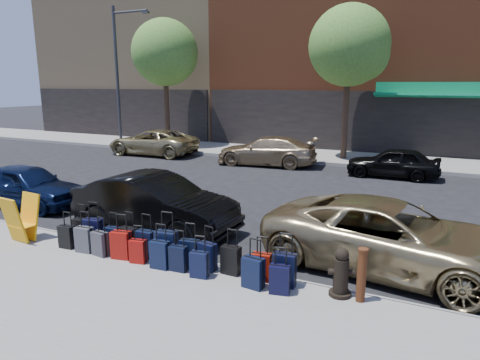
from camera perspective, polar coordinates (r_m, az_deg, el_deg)
The scene contains 39 objects.
ground at distance 13.22m, azimuth 2.56°, elevation -3.87°, with size 120.00×120.00×0.00m, color black.
sidewalk_near at distance 8.05m, azimuth -16.61°, elevation -15.21°, with size 60.00×4.00×0.15m, color gray.
sidewalk_far at distance 22.53m, azimuth 12.60°, elevation 2.98°, with size 60.00×4.00×0.15m, color gray.
curb_near at distance 9.47m, azimuth -8.31°, elevation -10.40°, with size 60.00×0.08×0.15m, color gray.
curb_far at distance 20.59m, azimuth 11.31°, elevation 2.14°, with size 60.00×0.08×0.15m, color gray.
building_left at distance 36.54m, azimuth -10.13°, elevation 19.17°, with size 15.00×12.12×16.00m.
tree_left at distance 25.88m, azimuth -9.72°, elevation 16.20°, with size 3.80×3.80×7.27m.
tree_center at distance 21.66m, azimuth 14.72°, elevation 16.68°, with size 3.80×3.80×7.27m.
streetlight at distance 27.10m, azimuth -15.79°, elevation 14.16°, with size 2.59×0.18×8.00m.
suitcase_front_0 at distance 10.67m, azimuth -20.40°, elevation -6.33°, with size 0.39×0.22×0.91m.
suitcase_front_1 at distance 10.34m, azimuth -18.94°, elevation -6.62°, with size 0.46×0.30×1.02m.
suitcase_front_2 at distance 9.93m, azimuth -16.55°, elevation -7.54°, with size 0.37×0.22×0.87m.
suitcase_front_3 at distance 9.71m, azimuth -14.64°, elevation -7.78°, with size 0.39×0.22×0.93m.
suitcase_front_4 at distance 9.41m, azimuth -12.46°, elevation -8.31°, with size 0.40×0.23×0.94m.
suitcase_front_5 at distance 9.05m, azimuth -9.78°, elevation -8.77°, with size 0.47×0.30×1.07m.
suitcase_front_6 at distance 8.82m, azimuth -6.73°, elevation -9.63°, with size 0.40×0.26×0.90m.
suitcase_front_7 at distance 8.63m, azimuth -4.39°, elevation -10.10°, with size 0.40×0.28×0.90m.
suitcase_front_8 at distance 8.43m, azimuth -1.21°, elevation -10.63°, with size 0.38×0.22×0.90m.
suitcase_front_9 at distance 8.19m, azimuth 2.87°, elevation -11.49°, with size 0.38×0.24×0.86m.
suitcase_front_10 at distance 8.00m, azimuth 5.95°, elevation -11.80°, with size 0.43×0.26×1.00m.
suitcase_back_0 at distance 10.45m, azimuth -22.08°, elevation -7.02°, with size 0.36×0.23×0.83m.
suitcase_back_1 at distance 10.07m, azimuth -20.02°, elevation -7.45°, with size 0.40×0.26×0.91m.
suitcase_back_2 at distance 9.77m, azimuth -18.15°, elevation -8.05°, with size 0.38×0.25×0.85m.
suitcase_back_3 at distance 9.47m, azimuth -15.55°, elevation -8.33°, with size 0.44×0.30×0.96m.
suitcase_back_4 at distance 9.19m, azimuth -13.44°, elevation -9.21°, with size 0.36×0.25×0.79m.
suitcase_back_5 at distance 8.83m, azimuth -10.60°, elevation -9.73°, with size 0.40×0.25×0.91m.
suitcase_back_6 at distance 8.66m, azimuth -8.21°, elevation -10.28°, with size 0.36×0.22×0.83m.
suitcase_back_7 at distance 8.35m, azimuth -5.44°, elevation -11.14°, with size 0.37×0.25×0.82m.
suitcase_back_9 at distance 7.91m, azimuth 1.77°, elevation -12.24°, with size 0.41×0.27×0.92m.
suitcase_back_10 at distance 7.75m, azimuth 5.31°, elevation -13.04°, with size 0.39×0.27×0.84m.
fire_hydrant at distance 7.79m, azimuth 13.31°, elevation -12.08°, with size 0.45×0.39×0.87m.
bollard at distance 7.65m, azimuth 15.91°, elevation -12.00°, with size 0.18×0.18×0.95m.
display_rack at distance 11.26m, azimuth -27.12°, elevation -4.61°, with size 0.66×0.72×1.09m.
car_near_0 at distance 14.92m, azimuth -26.56°, elevation -0.67°, with size 1.57×3.90×1.33m, color #0C1736.
car_near_1 at distance 11.33m, azimuth -11.27°, elevation -3.06°, with size 1.56×4.47×1.47m, color black.
car_near_2 at distance 9.33m, azimuth 19.37°, elevation -7.14°, with size 2.38×5.17×1.44m, color tan.
car_far_0 at distance 23.64m, azimuth -11.57°, elevation 4.97°, with size 2.27×4.91×1.37m, color tan.
car_far_1 at distance 20.19m, azimuth 3.55°, elevation 3.90°, with size 1.91×4.69×1.36m, color tan.
car_far_2 at distance 18.58m, azimuth 19.71°, elevation 2.22°, with size 1.47×3.65×1.24m, color black.
Camera 1 is at (4.94, -11.67, 3.78)m, focal length 32.00 mm.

